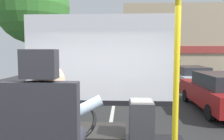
% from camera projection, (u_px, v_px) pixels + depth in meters
% --- Properties ---
extents(ground, '(18.00, 44.00, 0.06)m').
position_uv_depth(ground, '(115.00, 95.00, 10.84)').
color(ground, '#2C2C2C').
extents(bus_driver, '(0.73, 0.61, 0.76)m').
position_uv_depth(bus_driver, '(53.00, 130.00, 1.61)').
color(bus_driver, '#282833').
rests_on(bus_driver, driver_seat).
extents(handrail_pole, '(0.04, 0.04, 1.93)m').
position_uv_depth(handrail_pole, '(176.00, 103.00, 1.64)').
color(handrail_pole, yellow).
rests_on(handrail_pole, bus_floor).
extents(fare_box, '(0.27, 0.27, 0.82)m').
position_uv_depth(fare_box, '(141.00, 136.00, 2.45)').
color(fare_box, '#333338').
rests_on(fare_box, bus_floor).
extents(windshield_panel, '(2.50, 0.08, 1.48)m').
position_uv_depth(windshield_panel, '(101.00, 70.00, 3.54)').
color(windshield_panel, silver).
extents(street_tree, '(3.05, 3.05, 5.53)m').
position_uv_depth(street_tree, '(33.00, 8.00, 9.08)').
color(street_tree, '#4C3828').
rests_on(street_tree, ground).
extents(shop_building, '(12.06, 4.82, 6.18)m').
position_uv_depth(shop_building, '(187.00, 41.00, 20.57)').
color(shop_building, tan).
rests_on(shop_building, ground).
extents(parked_car_red, '(1.80, 4.16, 1.38)m').
position_uv_depth(parked_car_red, '(220.00, 91.00, 7.90)').
color(parked_car_red, maroon).
rests_on(parked_car_red, ground).
extents(parked_car_white, '(1.87, 4.17, 1.27)m').
position_uv_depth(parked_car_white, '(191.00, 76.00, 12.96)').
color(parked_car_white, silver).
rests_on(parked_car_white, ground).
extents(parked_car_silver, '(1.81, 4.15, 1.48)m').
position_uv_depth(parked_car_silver, '(167.00, 68.00, 18.36)').
color(parked_car_silver, silver).
rests_on(parked_car_silver, ground).
extents(parked_car_green, '(1.79, 3.86, 1.37)m').
position_uv_depth(parked_car_green, '(159.00, 65.00, 23.05)').
color(parked_car_green, '#195633').
rests_on(parked_car_green, ground).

